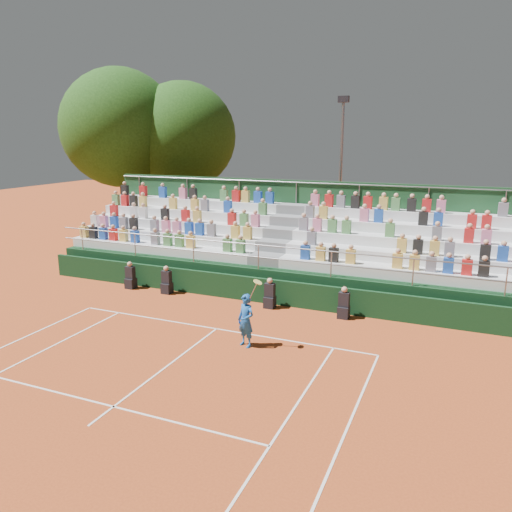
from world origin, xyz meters
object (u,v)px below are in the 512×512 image
at_px(tree_west, 120,128).
at_px(tree_east, 183,136).
at_px(tennis_player, 246,320).
at_px(floodlight_mast, 341,163).

height_order(tree_west, tree_east, tree_west).
height_order(tennis_player, tree_west, tree_west).
xyz_separation_m(tennis_player, tree_west, (-14.27, 12.86, 6.04)).
relative_size(tree_west, floodlight_mast, 1.23).
relative_size(tennis_player, floodlight_mast, 0.26).
xyz_separation_m(tree_west, tree_east, (3.38, 1.82, -0.49)).
bearing_deg(tree_east, floodlight_mast, 0.61).
xyz_separation_m(tennis_player, floodlight_mast, (-0.69, 14.79, 4.11)).
bearing_deg(tree_west, floodlight_mast, 8.09).
relative_size(tree_east, floodlight_mast, 1.14).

